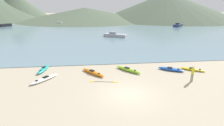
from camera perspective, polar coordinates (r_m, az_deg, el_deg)
The scene contains 17 objects.
ground_plane at distance 15.21m, azimuth 5.28°, elevation -10.09°, with size 400.00×400.00×0.00m, color tan.
bay_water at distance 56.80m, azimuth -3.50°, elevation 10.76°, with size 160.00×70.00×0.06m, color slate.
far_hill_midleft at distance 115.28m, azimuth -28.98°, elevation 15.98°, with size 38.73×38.73×14.78m, color #4C5B47.
far_hill_midright at distance 99.85m, azimuth -8.68°, elevation 15.57°, with size 71.89×71.89×6.56m, color #4C5B47.
far_hill_right at distance 108.23m, azimuth 17.38°, elevation 17.34°, with size 76.38×76.38×14.77m, color #4C5B47.
kayak_on_sand_0 at distance 21.52m, azimuth 18.73°, elevation -1.92°, with size 2.90×2.21×0.38m.
kayak_on_sand_1 at distance 19.49m, azimuth -6.18°, elevation -3.08°, with size 2.72×3.16×0.39m.
kayak_on_sand_2 at distance 22.52m, azimuth 24.88°, elevation -1.89°, with size 2.62×2.06×0.31m.
kayak_on_sand_3 at distance 20.30m, azimuth 5.33°, elevation -2.16°, with size 2.74×3.08×0.40m.
kayak_on_sand_4 at distance 21.86m, azimuth -21.45°, elevation -1.89°, with size 1.02×3.13×0.40m.
kayak_on_sand_5 at distance 19.05m, azimuth -21.16°, elevation -4.85°, with size 2.59×3.03×0.33m.
person_near_foreground at distance 18.94m, azimuth 24.82°, elevation -2.94°, with size 0.32×0.22×1.60m.
moored_boat_0 at distance 73.13m, azimuth -17.16°, elevation 12.02°, with size 5.91×2.51×1.35m.
moored_boat_1 at distance 43.24m, azimuth 1.00°, elevation 9.12°, with size 5.67×4.16×1.20m.
moored_boat_2 at distance 77.37m, azimuth -31.47°, elevation 10.51°, with size 3.61×4.31×0.96m.
moored_boat_3 at distance 70.21m, azimuth 20.72°, elevation 11.48°, with size 4.90×5.10×1.44m.
loose_paddle at distance 17.46m, azimuth -2.72°, elevation -6.13°, with size 2.77×0.69×0.03m.
Camera 1 is at (-2.85, -13.13, 7.14)m, focal length 28.00 mm.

